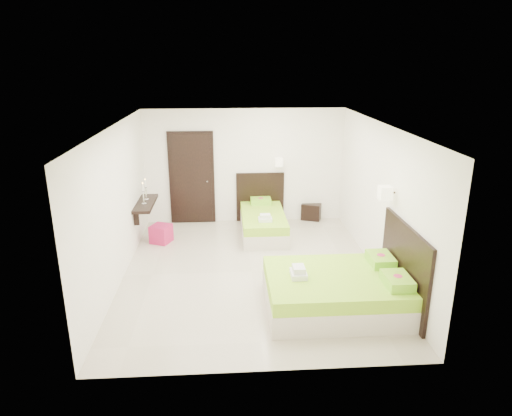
{
  "coord_description": "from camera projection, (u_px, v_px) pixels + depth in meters",
  "views": [
    {
      "loc": [
        -0.41,
        -7.4,
        3.62
      ],
      "look_at": [
        0.1,
        0.3,
        1.1
      ],
      "focal_mm": 32.0,
      "sensor_mm": 36.0,
      "label": 1
    }
  ],
  "objects": [
    {
      "name": "nightstand",
      "position": [
        312.0,
        211.0,
        10.82
      ],
      "size": [
        0.55,
        0.52,
        0.39
      ],
      "primitive_type": "cube",
      "rotation": [
        0.0,
        0.0,
        -0.36
      ],
      "color": "black",
      "rests_on": "ground"
    },
    {
      "name": "door",
      "position": [
        192.0,
        178.0,
        10.32
      ],
      "size": [
        1.02,
        0.15,
        2.14
      ],
      "color": "black",
      "rests_on": "ground"
    },
    {
      "name": "bed_single",
      "position": [
        263.0,
        221.0,
        9.91
      ],
      "size": [
        1.1,
        1.84,
        1.52
      ],
      "color": "beige",
      "rests_on": "ground"
    },
    {
      "name": "console_shelf",
      "position": [
        145.0,
        204.0,
        9.3
      ],
      "size": [
        0.35,
        1.2,
        0.78
      ],
      "color": "black",
      "rests_on": "ground"
    },
    {
      "name": "ottoman",
      "position": [
        161.0,
        234.0,
        9.43
      ],
      "size": [
        0.49,
        0.49,
        0.37
      ],
      "primitive_type": "cube",
      "rotation": [
        0.0,
        0.0,
        -0.41
      ],
      "color": "#A81648",
      "rests_on": "ground"
    },
    {
      "name": "floor",
      "position": [
        252.0,
        272.0,
        8.17
      ],
      "size": [
        5.5,
        5.5,
        0.0
      ],
      "primitive_type": "plane",
      "color": "beige",
      "rests_on": "ground"
    },
    {
      "name": "bed_double",
      "position": [
        341.0,
        289.0,
        6.89
      ],
      "size": [
        2.1,
        1.78,
        1.73
      ],
      "color": "beige",
      "rests_on": "ground"
    }
  ]
}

